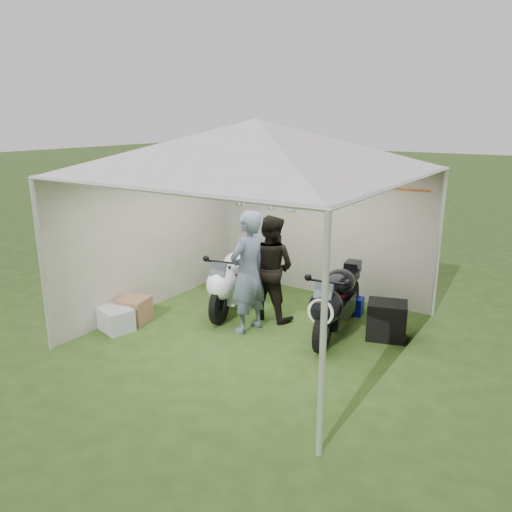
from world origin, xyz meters
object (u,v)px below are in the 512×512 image
(person_blue_jacket, at_px, (248,272))
(equipment_box, at_px, (387,320))
(canopy_tent, at_px, (258,151))
(crate_1, at_px, (134,310))
(motorcycle_white, at_px, (234,279))
(person_dark_jacket, at_px, (270,268))
(crate_0, at_px, (116,319))
(motorcycle_black, at_px, (336,300))
(paddock_stand, at_px, (351,305))

(person_blue_jacket, height_order, equipment_box, person_blue_jacket)
(canopy_tent, relative_size, crate_1, 13.44)
(canopy_tent, relative_size, motorcycle_white, 2.94)
(person_dark_jacket, bearing_deg, crate_0, 44.89)
(canopy_tent, bearing_deg, crate_0, -147.35)
(crate_1, bearing_deg, motorcycle_white, 50.63)
(motorcycle_black, distance_m, equipment_box, 0.77)
(motorcycle_black, bearing_deg, crate_1, -164.11)
(canopy_tent, xyz_separation_m, person_blue_jacket, (-0.12, -0.07, -1.69))
(crate_0, height_order, crate_1, crate_1)
(canopy_tent, bearing_deg, equipment_box, 24.88)
(person_dark_jacket, height_order, person_blue_jacket, person_blue_jacket)
(person_dark_jacket, bearing_deg, motorcycle_white, 5.01)
(motorcycle_white, bearing_deg, equipment_box, -5.95)
(motorcycle_white, relative_size, paddock_stand, 5.15)
(paddock_stand, xyz_separation_m, person_blue_jacket, (-1.01, -1.41, 0.75))
(person_blue_jacket, bearing_deg, motorcycle_white, -119.87)
(canopy_tent, relative_size, crate_0, 11.44)
(motorcycle_black, distance_m, person_dark_jacket, 1.15)
(equipment_box, xyz_separation_m, crate_1, (-3.41, -1.53, -0.08))
(motorcycle_white, relative_size, person_blue_jacket, 1.08)
(canopy_tent, xyz_separation_m, motorcycle_black, (1.02, 0.46, -2.04))
(equipment_box, height_order, crate_1, equipment_box)
(paddock_stand, height_order, person_blue_jacket, person_blue_jacket)
(motorcycle_black, relative_size, paddock_stand, 5.23)
(motorcycle_black, bearing_deg, crate_0, -158.18)
(equipment_box, bearing_deg, canopy_tent, -155.12)
(canopy_tent, distance_m, person_dark_jacket, 1.84)
(motorcycle_black, bearing_deg, canopy_tent, -163.56)
(canopy_tent, xyz_separation_m, crate_1, (-1.75, -0.76, -2.39))
(motorcycle_white, relative_size, crate_1, 4.57)
(motorcycle_white, bearing_deg, person_blue_jacket, -53.29)
(person_dark_jacket, distance_m, equipment_box, 1.86)
(equipment_box, bearing_deg, crate_1, -155.81)
(motorcycle_black, distance_m, person_blue_jacket, 1.30)
(person_blue_jacket, bearing_deg, paddock_stand, 154.53)
(person_dark_jacket, xyz_separation_m, equipment_box, (1.76, 0.26, -0.54))
(person_blue_jacket, bearing_deg, crate_0, -47.12)
(canopy_tent, distance_m, motorcycle_black, 2.32)
(canopy_tent, relative_size, person_dark_jacket, 3.49)
(motorcycle_white, xyz_separation_m, paddock_stand, (1.64, 0.88, -0.39))
(crate_0, bearing_deg, motorcycle_white, 57.63)
(motorcycle_black, xyz_separation_m, crate_1, (-2.76, -1.22, -0.35))
(motorcycle_white, height_order, person_blue_jacket, person_blue_jacket)
(canopy_tent, distance_m, equipment_box, 2.95)
(person_blue_jacket, bearing_deg, motorcycle_black, 125.21)
(crate_1, bearing_deg, canopy_tent, 23.52)
(person_blue_jacket, height_order, crate_1, person_blue_jacket)
(paddock_stand, height_order, person_dark_jacket, person_dark_jacket)
(motorcycle_white, bearing_deg, crate_0, -135.68)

